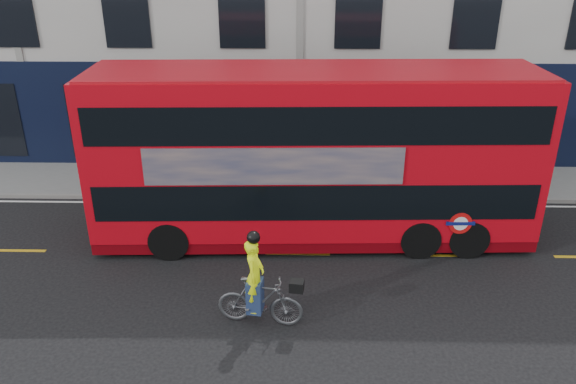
{
  "coord_description": "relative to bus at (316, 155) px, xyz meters",
  "views": [
    {
      "loc": [
        0.03,
        -12.03,
        8.04
      ],
      "look_at": [
        -0.27,
        1.54,
        1.88
      ],
      "focal_mm": 35.0,
      "sensor_mm": 36.0,
      "label": 1
    }
  ],
  "objects": [
    {
      "name": "ground",
      "position": [
        -0.47,
        -2.59,
        -2.52
      ],
      "size": [
        120.0,
        120.0,
        0.0
      ],
      "primitive_type": "plane",
      "color": "black",
      "rests_on": "ground"
    },
    {
      "name": "pavement",
      "position": [
        -0.47,
        3.91,
        -2.46
      ],
      "size": [
        60.0,
        3.0,
        0.12
      ],
      "primitive_type": "cube",
      "color": "gray",
      "rests_on": "ground"
    },
    {
      "name": "road_edge_line",
      "position": [
        -0.47,
        2.11,
        -2.52
      ],
      "size": [
        58.0,
        0.1,
        0.01
      ],
      "primitive_type": "cube",
      "color": "silver",
      "rests_on": "ground"
    },
    {
      "name": "lane_dashes",
      "position": [
        -0.47,
        -1.09,
        -2.52
      ],
      "size": [
        58.0,
        0.12,
        0.01
      ],
      "primitive_type": null,
      "color": "gold",
      "rests_on": "ground"
    },
    {
      "name": "kerb",
      "position": [
        -0.47,
        2.41,
        -2.46
      ],
      "size": [
        60.0,
        0.12,
        0.13
      ],
      "primitive_type": "cube",
      "color": "slate",
      "rests_on": "ground"
    },
    {
      "name": "cyclist",
      "position": [
        -1.33,
        -4.17,
        -1.74
      ],
      "size": [
        2.03,
        0.82,
        2.36
      ],
      "rotation": [
        0.0,
        0.0,
        -0.14
      ],
      "color": "#4A4C50",
      "rests_on": "ground"
    },
    {
      "name": "bus",
      "position": [
        0.0,
        0.0,
        0.0
      ],
      "size": [
        12.29,
        3.2,
        4.92
      ],
      "rotation": [
        0.0,
        0.0,
        0.03
      ],
      "color": "red",
      "rests_on": "ground"
    }
  ]
}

